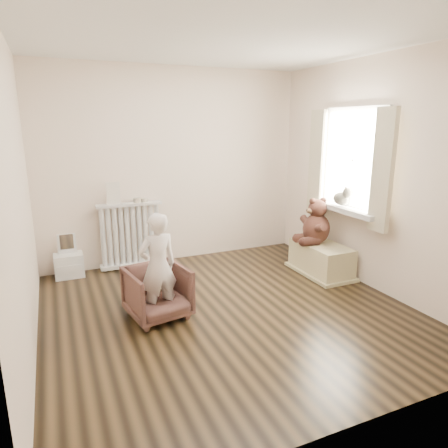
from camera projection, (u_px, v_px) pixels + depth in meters
name	position (u px, v px, depth m)	size (l,w,h in m)	color
floor	(228.00, 310.00, 4.12)	(3.60, 3.60, 0.01)	black
ceiling	(229.00, 38.00, 3.48)	(3.60, 3.60, 0.01)	white
back_wall	(174.00, 167.00, 5.40)	(3.60, 0.02, 2.60)	white
front_wall	(362.00, 231.00, 2.20)	(3.60, 0.02, 2.60)	white
left_wall	(17.00, 199.00, 3.10)	(0.02, 3.60, 2.60)	white
right_wall	(374.00, 176.00, 4.49)	(0.02, 3.60, 2.60)	white
window	(354.00, 160.00, 4.71)	(0.03, 0.90, 1.10)	white
window_sill	(344.00, 209.00, 4.82)	(0.22, 1.10, 0.06)	silver
curtain_left	(383.00, 171.00, 4.17)	(0.06, 0.26, 1.30)	beige
curtain_right	(317.00, 162.00, 5.19)	(0.06, 0.26, 1.30)	beige
radiator	(131.00, 239.00, 5.26)	(0.83, 0.16, 0.87)	silver
paper_doll	(113.00, 193.00, 5.03)	(0.17, 0.01, 0.28)	beige
tin_a	(137.00, 200.00, 5.18)	(0.10, 0.10, 0.06)	#A59E8C
tin_b	(144.00, 200.00, 5.21)	(0.09, 0.09, 0.05)	#A59E8C
toy_vanity	(68.00, 256.00, 4.96)	(0.35, 0.25, 0.54)	silver
armchair	(158.00, 293.00, 3.92)	(0.55, 0.57, 0.52)	brown
child	(158.00, 267.00, 3.81)	(0.38, 0.25, 1.05)	white
toy_bench	(321.00, 258.00, 5.09)	(0.44, 0.83, 0.39)	beige
teddy_bear	(317.00, 221.00, 5.04)	(0.47, 0.36, 0.57)	#371C15
plush_cat	(342.00, 198.00, 4.82)	(0.18, 0.29, 0.24)	slate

